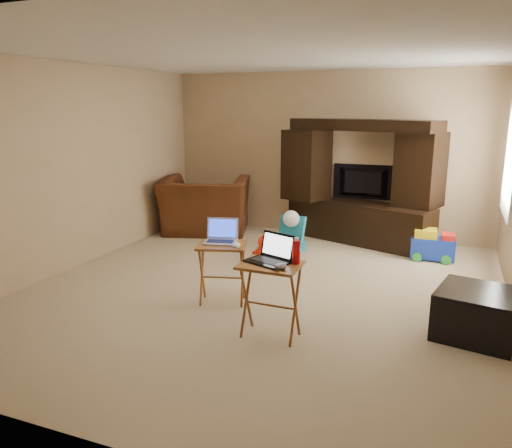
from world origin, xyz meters
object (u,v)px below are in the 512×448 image
at_px(water_bottle, 296,252).
at_px(plush_toy, 265,249).
at_px(push_toy, 433,244).
at_px(laptop_right, 267,249).
at_px(entertainment_center, 360,182).
at_px(mouse_right, 281,267).
at_px(child_rocker, 288,234).
at_px(television, 363,182).
at_px(ottoman, 477,314).
at_px(mouse_left, 236,245).
at_px(recliner, 205,205).
at_px(laptop_left, 220,232).
at_px(tray_table_left, 222,274).
at_px(tray_table_right, 270,301).

bearing_deg(water_bottle, plush_toy, 117.84).
bearing_deg(push_toy, laptop_right, -116.80).
xyz_separation_m(entertainment_center, water_bottle, (0.07, -3.38, -0.13)).
bearing_deg(mouse_right, child_rocker, 106.56).
xyz_separation_m(television, water_bottle, (0.07, -3.59, -0.09)).
relative_size(ottoman, water_bottle, 3.19).
height_order(ottoman, mouse_left, mouse_left).
bearing_deg(water_bottle, television, 91.07).
distance_m(plush_toy, laptop_right, 2.11).
relative_size(entertainment_center, recliner, 1.63).
xyz_separation_m(ottoman, laptop_left, (-2.44, -0.09, 0.53)).
xyz_separation_m(entertainment_center, ottoman, (1.55, -2.79, -0.69)).
bearing_deg(push_toy, mouse_right, -113.03).
bearing_deg(mouse_left, child_rocker, 93.64).
distance_m(television, child_rocker, 1.50).
xyz_separation_m(push_toy, laptop_right, (-1.26, -2.89, 0.58)).
relative_size(television, laptop_right, 2.61).
bearing_deg(laptop_left, mouse_left, -38.71).
height_order(ottoman, laptop_right, laptop_right).
height_order(plush_toy, ottoman, ottoman).
xyz_separation_m(child_rocker, push_toy, (1.89, 0.34, -0.04)).
xyz_separation_m(child_rocker, mouse_right, (0.80, -2.69, 0.45)).
xyz_separation_m(push_toy, ottoman, (0.47, -2.24, 0.00)).
distance_m(television, ottoman, 3.44).
bearing_deg(mouse_right, tray_table_left, 141.88).
xyz_separation_m(recliner, mouse_right, (2.38, -3.26, 0.26)).
distance_m(recliner, ottoman, 4.65).
bearing_deg(recliner, plush_toy, 122.97).
xyz_separation_m(child_rocker, ottoman, (2.35, -1.90, -0.04)).
height_order(push_toy, mouse_right, mouse_right).
relative_size(entertainment_center, push_toy, 3.93).
xyz_separation_m(ottoman, mouse_right, (-1.55, -0.79, 0.49)).
bearing_deg(mouse_left, television, 78.15).
bearing_deg(mouse_left, plush_toy, 99.22).
distance_m(entertainment_center, recliner, 2.45).
distance_m(tray_table_left, mouse_left, 0.39).
height_order(tray_table_left, mouse_right, mouse_right).
height_order(television, tray_table_left, television).
bearing_deg(recliner, mouse_left, 105.40).
bearing_deg(plush_toy, television, 62.84).
distance_m(recliner, push_toy, 3.49).
height_order(child_rocker, push_toy, child_rocker).
xyz_separation_m(ottoman, water_bottle, (-1.48, -0.59, 0.56)).
bearing_deg(water_bottle, push_toy, 70.22).
bearing_deg(mouse_right, recliner, 126.15).
xyz_separation_m(tray_table_left, water_bottle, (0.93, -0.47, 0.46)).
height_order(plush_toy, tray_table_right, tray_table_right).
relative_size(push_toy, mouse_right, 4.12).
relative_size(television, mouse_left, 7.20).
xyz_separation_m(television, tray_table_right, (-0.13, -3.67, -0.53)).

